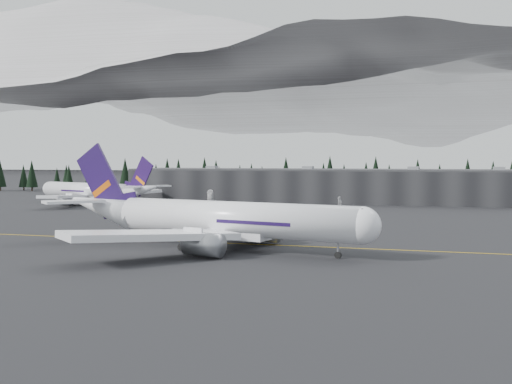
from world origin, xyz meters
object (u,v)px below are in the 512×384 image
(jet_main, at_px, (208,218))
(gse_vehicle_a, at_px, (211,201))
(gse_vehicle_b, at_px, (340,205))
(terminal, at_px, (333,185))
(jet_parked, at_px, (96,191))

(jet_main, bearing_deg, gse_vehicle_a, 122.74)
(jet_main, relative_size, gse_vehicle_b, 17.47)
(terminal, height_order, jet_main, jet_main)
(jet_parked, distance_m, gse_vehicle_b, 87.33)
(gse_vehicle_b, bearing_deg, jet_main, -0.56)
(terminal, distance_m, jet_main, 134.46)
(terminal, bearing_deg, gse_vehicle_a, -153.49)
(jet_main, height_order, jet_parked, jet_main)
(terminal, bearing_deg, jet_main, -90.23)
(jet_parked, height_order, gse_vehicle_a, jet_parked)
(terminal, bearing_deg, jet_parked, -152.49)
(gse_vehicle_a, bearing_deg, jet_parked, -141.09)
(terminal, xyz_separation_m, gse_vehicle_b, (7.18, -28.47, -5.65))
(jet_main, xyz_separation_m, jet_parked, (-78.56, 93.25, -0.67))
(jet_main, bearing_deg, jet_parked, 142.47)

